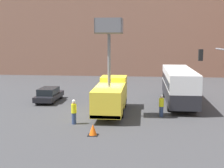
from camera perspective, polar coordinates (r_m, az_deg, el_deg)
name	(u,v)px	position (r m, az deg, el deg)	size (l,w,h in m)	color
ground_plane	(107,114)	(25.40, -1.01, -5.50)	(120.00, 120.00, 0.00)	#38383A
building_backdrop_far	(128,25)	(54.61, 2.89, 10.72)	(44.00, 10.00, 16.58)	#936651
utility_truck	(111,94)	(25.22, -0.21, -1.84)	(2.21, 7.21, 7.56)	yellow
city_bus	(179,84)	(29.62, 12.11, 0.07)	(2.48, 10.23, 3.23)	#232328
road_worker_near_truck	(74,112)	(22.48, -6.98, -5.08)	(0.38, 0.38, 1.78)	navy
road_worker_directing	(161,106)	(24.70, 9.02, -3.91)	(0.38, 0.38, 1.77)	navy
traffic_cone_near_truck	(93,130)	(19.97, -3.51, -8.39)	(0.64, 0.64, 0.74)	black
parked_car_curbside	(49,94)	(30.74, -11.46, -1.89)	(1.78, 4.45, 1.36)	black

